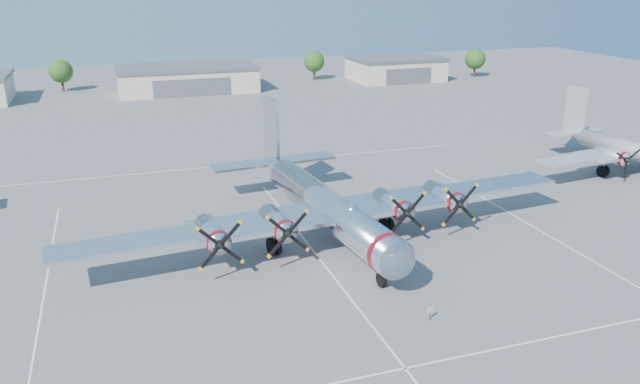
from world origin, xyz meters
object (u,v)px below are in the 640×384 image
object	(u,v)px
hangar_east	(395,68)
tree_west	(61,71)
hangar_center	(187,78)
tree_far_east	(475,59)
tree_east	(314,62)
info_placard	(430,312)
twin_engine_east	(621,169)
main_bomber_b29	(323,235)

from	to	relation	value
hangar_east	tree_west	distance (m)	73.46
hangar_center	tree_far_east	distance (m)	68.05
hangar_east	tree_far_east	xyz separation A→B (m)	(20.00, -1.96, 1.51)
tree_west	hangar_center	bearing A→B (deg)	-17.82
tree_far_east	tree_east	bearing A→B (deg)	168.11
tree_far_east	info_placard	bearing A→B (deg)	-123.26
twin_engine_east	tree_far_east	bearing A→B (deg)	65.64
hangar_center	main_bomber_b29	xyz separation A→B (m)	(1.96, -82.43, -2.71)
tree_east	twin_engine_east	distance (m)	81.77
info_placard	hangar_center	bearing A→B (deg)	71.74
hangar_east	tree_east	size ratio (longest dim) A/B	3.10
tree_west	main_bomber_b29	xyz separation A→B (m)	(26.96, -90.47, -4.22)
hangar_east	tree_west	bearing A→B (deg)	173.72
tree_far_east	info_placard	size ratio (longest dim) A/B	6.68
tree_west	info_placard	distance (m)	111.31
info_placard	tree_west	bearing A→B (deg)	84.54
tree_far_east	hangar_east	bearing A→B (deg)	174.39
tree_west	tree_east	bearing A→B (deg)	-2.08
tree_far_east	info_placard	world-z (taller)	tree_far_east
tree_east	main_bomber_b29	bearing A→B (deg)	-107.59
hangar_center	main_bomber_b29	distance (m)	82.50
hangar_east	tree_east	world-z (taller)	tree_east
hangar_center	twin_engine_east	size ratio (longest dim) A/B	0.99
twin_engine_east	info_placard	world-z (taller)	twin_engine_east
hangar_center	tree_east	size ratio (longest dim) A/B	4.31
tree_west	main_bomber_b29	distance (m)	94.49
tree_east	main_bomber_b29	world-z (taller)	tree_east
main_bomber_b29	twin_engine_east	size ratio (longest dim) A/B	1.66
main_bomber_b29	info_placard	size ratio (longest dim) A/B	48.01
hangar_center	hangar_east	distance (m)	48.00
tree_east	info_placard	bearing A→B (deg)	-103.78
tree_east	main_bomber_b29	xyz separation A→B (m)	(-28.04, -88.47, -4.22)
hangar_center	twin_engine_east	distance (m)	86.64
tree_far_east	main_bomber_b29	distance (m)	104.18
hangar_east	main_bomber_b29	size ratio (longest dim) A/B	0.43
hangar_center	twin_engine_east	bearing A→B (deg)	-59.13
tree_far_east	main_bomber_b29	size ratio (longest dim) A/B	0.14
tree_west	main_bomber_b29	bearing A→B (deg)	-73.40
hangar_east	main_bomber_b29	world-z (taller)	hangar_east
hangar_east	info_placard	bearing A→B (deg)	-113.82
tree_west	twin_engine_east	size ratio (longest dim) A/B	0.23
tree_far_east	info_placard	distance (m)	116.49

